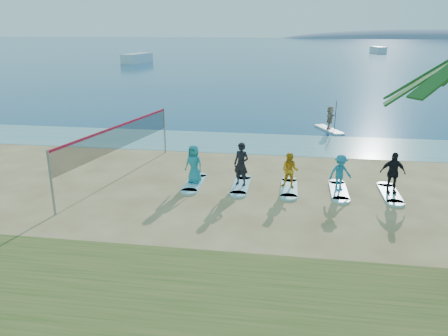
# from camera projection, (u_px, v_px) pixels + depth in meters

# --- Properties ---
(ground) EXTENTS (600.00, 600.00, 0.00)m
(ground) POSITION_uv_depth(u_px,v_px,m) (246.00, 213.00, 16.34)
(ground) COLOR tan
(ground) RESTS_ON ground
(shallow_water) EXTENTS (600.00, 600.00, 0.00)m
(shallow_water) POSITION_uv_depth(u_px,v_px,m) (264.00, 143.00, 26.22)
(shallow_water) COLOR teal
(shallow_water) RESTS_ON ground
(ocean) EXTENTS (600.00, 600.00, 0.00)m
(ocean) POSITION_uv_depth(u_px,v_px,m) (290.00, 46.00, 166.85)
(ocean) COLOR navy
(ocean) RESTS_ON ground
(island_ridge) EXTENTS (220.00, 56.00, 18.00)m
(island_ridge) POSITION_uv_depth(u_px,v_px,m) (439.00, 38.00, 284.67)
(island_ridge) COLOR slate
(island_ridge) RESTS_ON ground
(volleyball_net) EXTENTS (1.77, 8.93, 2.50)m
(volleyball_net) POSITION_uv_depth(u_px,v_px,m) (118.00, 138.00, 19.68)
(volleyball_net) COLOR gray
(volleyball_net) RESTS_ON ground
(paddleboard) EXTENTS (1.86, 3.02, 0.12)m
(paddleboard) POSITION_uv_depth(u_px,v_px,m) (329.00, 130.00, 29.55)
(paddleboard) COLOR silver
(paddleboard) RESTS_ON ground
(paddleboarder) EXTENTS (0.75, 1.48, 1.53)m
(paddleboarder) POSITION_uv_depth(u_px,v_px,m) (330.00, 118.00, 29.30)
(paddleboarder) COLOR tan
(paddleboarder) RESTS_ON paddleboard
(boat_offshore_a) EXTENTS (4.07, 8.54, 1.79)m
(boat_offshore_a) POSITION_uv_depth(u_px,v_px,m) (137.00, 63.00, 86.84)
(boat_offshore_a) COLOR silver
(boat_offshore_a) RESTS_ON ground
(boat_offshore_b) EXTENTS (3.84, 5.76, 1.82)m
(boat_offshore_b) POSITION_uv_depth(u_px,v_px,m) (378.00, 54.00, 118.01)
(boat_offshore_b) COLOR silver
(boat_offshore_b) RESTS_ON ground
(surfboard_0) EXTENTS (0.70, 2.20, 0.09)m
(surfboard_0) POSITION_uv_depth(u_px,v_px,m) (194.00, 183.00, 19.39)
(surfboard_0) COLOR #92D6E3
(surfboard_0) RESTS_ON ground
(student_0) EXTENTS (0.98, 0.82, 1.70)m
(student_0) POSITION_uv_depth(u_px,v_px,m) (194.00, 164.00, 19.11)
(student_0) COLOR teal
(student_0) RESTS_ON surfboard_0
(surfboard_1) EXTENTS (0.70, 2.20, 0.09)m
(surfboard_1) POSITION_uv_depth(u_px,v_px,m) (241.00, 186.00, 19.08)
(surfboard_1) COLOR #92D6E3
(surfboard_1) RESTS_ON ground
(student_1) EXTENTS (0.81, 0.69, 1.89)m
(student_1) POSITION_uv_depth(u_px,v_px,m) (241.00, 164.00, 18.78)
(student_1) COLOR black
(student_1) RESTS_ON surfboard_1
(surfboard_2) EXTENTS (0.70, 2.20, 0.09)m
(surfboard_2) POSITION_uv_depth(u_px,v_px,m) (289.00, 188.00, 18.78)
(surfboard_2) COLOR #92D6E3
(surfboard_2) RESTS_ON ground
(student_2) EXTENTS (0.86, 0.74, 1.53)m
(student_2) POSITION_uv_depth(u_px,v_px,m) (290.00, 170.00, 18.53)
(student_2) COLOR orange
(student_2) RESTS_ON surfboard_2
(surfboard_3) EXTENTS (0.70, 2.20, 0.09)m
(surfboard_3) POSITION_uv_depth(u_px,v_px,m) (339.00, 191.00, 18.48)
(surfboard_3) COLOR #92D6E3
(surfboard_3) RESTS_ON ground
(student_3) EXTENTS (1.14, 0.92, 1.54)m
(student_3) POSITION_uv_depth(u_px,v_px,m) (340.00, 173.00, 18.23)
(student_3) COLOR teal
(student_3) RESTS_ON surfboard_3
(surfboard_4) EXTENTS (0.70, 2.20, 0.09)m
(surfboard_4) POSITION_uv_depth(u_px,v_px,m) (390.00, 194.00, 18.17)
(surfboard_4) COLOR #92D6E3
(surfboard_4) RESTS_ON ground
(student_4) EXTENTS (1.04, 0.47, 1.74)m
(student_4) POSITION_uv_depth(u_px,v_px,m) (393.00, 173.00, 17.89)
(student_4) COLOR black
(student_4) RESTS_ON surfboard_4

